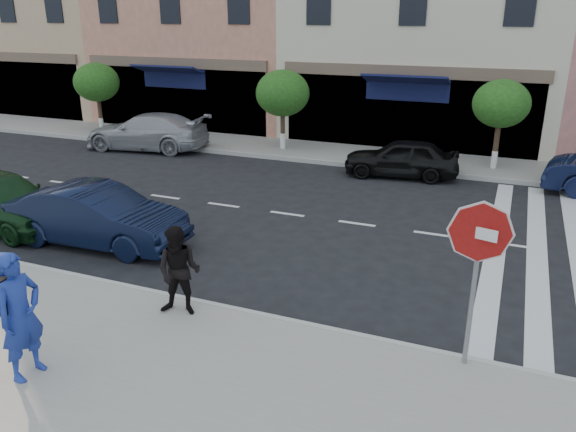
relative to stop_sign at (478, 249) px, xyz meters
The scene contains 13 objects.
ground 4.24m from the stop_sign, 153.22° to the left, with size 120.00×120.00×0.00m, color black.
sidewalk_near 4.38m from the stop_sign, 147.79° to the right, with size 60.00×4.50×0.15m, color gray.
sidewalk_far 13.24m from the stop_sign, 104.62° to the left, with size 60.00×3.00×0.15m, color gray.
building_centre 19.36m from the stop_sign, 101.52° to the left, with size 11.00×9.00×11.00m, color beige.
street_tree_wa 21.33m from the stop_sign, 144.23° to the left, with size 2.00×2.00×3.05m.
street_tree_wb 14.98m from the stop_sign, 123.67° to the left, with size 2.10×2.10×3.06m.
street_tree_c 12.47m from the stop_sign, 91.40° to the left, with size 1.90×1.90×3.04m.
stop_sign is the anchor object (origin of this frame).
photographer 6.66m from the stop_sign, 155.29° to the right, with size 0.72×0.47×1.98m, color navy.
walker 5.01m from the stop_sign, behind, with size 0.80×0.62×1.65m, color black.
car_near_mid 8.97m from the stop_sign, 167.19° to the left, with size 1.51×4.34×1.43m, color black.
car_far_left 17.38m from the stop_sign, 141.57° to the left, with size 2.04×5.02×1.46m, color #9D9DA2.
car_far_mid 11.21m from the stop_sign, 106.69° to the left, with size 1.53×3.80×1.29m, color black.
Camera 1 is at (3.59, -9.53, 5.25)m, focal length 35.00 mm.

